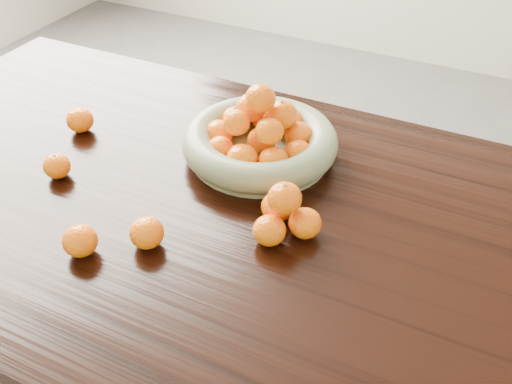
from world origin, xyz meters
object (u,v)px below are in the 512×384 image
at_px(dining_table, 242,243).
at_px(loose_orange_0, 57,166).
at_px(fruit_bowl, 260,139).
at_px(orange_pyramid, 284,214).

distance_m(dining_table, loose_orange_0, 0.44).
distance_m(fruit_bowl, orange_pyramid, 0.27).
xyz_separation_m(fruit_bowl, orange_pyramid, (0.16, -0.22, -0.00)).
bearing_deg(loose_orange_0, dining_table, 9.43).
xyz_separation_m(dining_table, fruit_bowl, (-0.05, 0.20, 0.13)).
relative_size(dining_table, loose_orange_0, 33.69).
bearing_deg(dining_table, loose_orange_0, -170.57).
bearing_deg(fruit_bowl, dining_table, -75.09).
height_order(dining_table, loose_orange_0, loose_orange_0).
bearing_deg(orange_pyramid, dining_table, 170.19).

